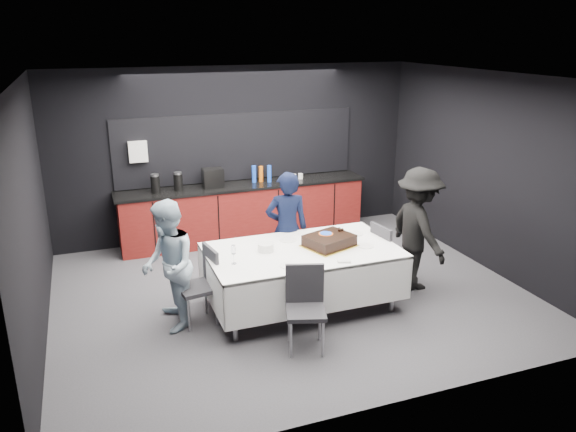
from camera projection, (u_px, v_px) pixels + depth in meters
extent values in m
plane|color=#434348|center=(291.00, 293.00, 7.46)|extent=(6.00, 6.00, 0.00)
cube|color=white|center=(291.00, 77.00, 6.58)|extent=(6.00, 5.00, 0.04)
cube|color=black|center=(238.00, 153.00, 9.24)|extent=(6.00, 0.04, 2.80)
cube|color=black|center=(393.00, 267.00, 4.79)|extent=(6.00, 0.04, 2.80)
cube|color=black|center=(30.00, 218.00, 6.03)|extent=(0.04, 5.00, 2.80)
cube|color=black|center=(487.00, 172.00, 8.00)|extent=(0.04, 5.00, 2.80)
cube|color=#570F0D|center=(244.00, 213.00, 9.28)|extent=(4.00, 0.60, 0.90)
cube|color=black|center=(243.00, 185.00, 9.13)|extent=(4.10, 0.64, 0.04)
cube|color=black|center=(238.00, 147.00, 9.19)|extent=(4.00, 0.03, 1.10)
cube|color=white|center=(138.00, 152.00, 8.61)|extent=(0.28, 0.12, 0.32)
cylinder|color=black|center=(155.00, 184.00, 8.62)|extent=(0.14, 0.14, 0.26)
cylinder|color=black|center=(178.00, 182.00, 8.74)|extent=(0.14, 0.14, 0.26)
cube|color=black|center=(213.00, 178.00, 8.91)|extent=(0.32, 0.24, 0.30)
cylinder|color=blue|center=(254.00, 174.00, 9.19)|extent=(0.07, 0.07, 0.28)
cylinder|color=orange|center=(261.00, 174.00, 9.23)|extent=(0.07, 0.07, 0.26)
cylinder|color=blue|center=(269.00, 174.00, 9.20)|extent=(0.07, 0.07, 0.28)
cylinder|color=white|center=(287.00, 177.00, 9.35)|extent=(0.08, 0.08, 0.09)
cylinder|color=white|center=(294.00, 177.00, 9.40)|extent=(0.08, 0.08, 0.09)
cylinder|color=white|center=(300.00, 176.00, 9.44)|extent=(0.08, 0.08, 0.09)
cylinder|color=#99999E|center=(155.00, 175.00, 8.57)|extent=(0.12, 0.12, 0.03)
cylinder|color=#99999E|center=(178.00, 173.00, 8.69)|extent=(0.12, 0.12, 0.03)
cylinder|color=#99999E|center=(235.00, 310.00, 6.21)|extent=(0.06, 0.06, 0.75)
cylinder|color=#99999E|center=(214.00, 275.00, 7.10)|extent=(0.06, 0.06, 0.75)
cylinder|color=#99999E|center=(393.00, 283.00, 6.87)|extent=(0.06, 0.06, 0.75)
cylinder|color=#99999E|center=(356.00, 254.00, 7.76)|extent=(0.06, 0.06, 0.75)
cube|color=white|center=(302.00, 251.00, 6.86)|extent=(2.32, 1.32, 0.04)
cube|color=white|center=(323.00, 292.00, 6.37)|extent=(2.32, 0.02, 0.55)
cube|color=white|center=(284.00, 252.00, 7.53)|extent=(2.32, 0.02, 0.55)
cube|color=white|center=(211.00, 284.00, 6.57)|extent=(0.02, 1.32, 0.55)
cube|color=white|center=(384.00, 258.00, 7.33)|extent=(0.02, 1.32, 0.55)
cube|color=gold|center=(329.00, 246.00, 6.95)|extent=(0.71, 0.65, 0.01)
cube|color=black|center=(329.00, 241.00, 6.93)|extent=(0.66, 0.59, 0.12)
cube|color=black|center=(329.00, 236.00, 6.91)|extent=(0.66, 0.59, 0.01)
cylinder|color=orange|center=(326.00, 234.00, 6.95)|extent=(0.18, 0.18, 0.00)
cylinder|color=blue|center=(326.00, 233.00, 6.95)|extent=(0.15, 0.15, 0.01)
sphere|color=black|center=(339.00, 229.00, 7.06)|extent=(0.04, 0.04, 0.04)
sphere|color=black|center=(341.00, 230.00, 7.03)|extent=(0.04, 0.04, 0.04)
sphere|color=black|center=(338.00, 230.00, 7.02)|extent=(0.04, 0.04, 0.04)
cylinder|color=white|center=(266.00, 247.00, 6.78)|extent=(0.20, 0.20, 0.10)
cylinder|color=white|center=(289.00, 265.00, 6.37)|extent=(0.21, 0.21, 0.01)
cylinder|color=white|center=(356.00, 233.00, 7.37)|extent=(0.20, 0.20, 0.01)
cylinder|color=white|center=(365.00, 246.00, 6.95)|extent=(0.21, 0.21, 0.01)
cylinder|color=white|center=(288.00, 240.00, 7.15)|extent=(0.22, 0.22, 0.01)
cube|color=white|center=(344.00, 261.00, 6.48)|extent=(0.17, 0.13, 0.02)
cylinder|color=white|center=(234.00, 263.00, 6.43)|extent=(0.06, 0.06, 0.00)
cylinder|color=white|center=(234.00, 259.00, 6.41)|extent=(0.01, 0.01, 0.12)
cylinder|color=white|center=(233.00, 250.00, 6.38)|extent=(0.05, 0.05, 0.10)
cube|color=#29282D|center=(197.00, 288.00, 6.58)|extent=(0.48, 0.48, 0.05)
cube|color=#29282D|center=(211.00, 265.00, 6.59)|extent=(0.11, 0.42, 0.45)
cylinder|color=#99999E|center=(179.00, 303.00, 6.71)|extent=(0.03, 0.03, 0.44)
cylinder|color=#99999E|center=(189.00, 315.00, 6.43)|extent=(0.03, 0.03, 0.44)
cylinder|color=#99999E|center=(206.00, 297.00, 6.87)|extent=(0.03, 0.03, 0.44)
cylinder|color=#99999E|center=(217.00, 308.00, 6.59)|extent=(0.03, 0.03, 0.44)
cube|color=#29282D|center=(391.00, 257.00, 7.46)|extent=(0.47, 0.47, 0.05)
cube|color=#29282D|center=(381.00, 242.00, 7.30)|extent=(0.09, 0.42, 0.45)
cylinder|color=#99999E|center=(408.00, 276.00, 7.46)|extent=(0.03, 0.03, 0.44)
cylinder|color=#99999E|center=(392.00, 266.00, 7.75)|extent=(0.03, 0.03, 0.44)
cylinder|color=#99999E|center=(388.00, 281.00, 7.31)|extent=(0.03, 0.03, 0.44)
cylinder|color=#99999E|center=(372.00, 271.00, 7.60)|extent=(0.03, 0.03, 0.44)
cube|color=#29282D|center=(306.00, 312.00, 6.02)|extent=(0.53, 0.53, 0.05)
cube|color=#29282D|center=(305.00, 283.00, 6.12)|extent=(0.41, 0.16, 0.45)
cylinder|color=#99999E|center=(291.00, 339.00, 5.93)|extent=(0.03, 0.03, 0.44)
cylinder|color=#99999E|center=(323.00, 339.00, 5.94)|extent=(0.03, 0.03, 0.44)
cylinder|color=#99999E|center=(289.00, 323.00, 6.25)|extent=(0.03, 0.03, 0.44)
cylinder|color=#99999E|center=(320.00, 323.00, 6.26)|extent=(0.03, 0.03, 0.44)
imported|color=black|center=(287.00, 229.00, 7.51)|extent=(0.63, 0.47, 1.58)
imported|color=#A2BACC|center=(168.00, 266.00, 6.40)|extent=(0.61, 0.77, 1.54)
imported|color=black|center=(418.00, 229.00, 7.42)|extent=(0.63, 1.08, 1.65)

